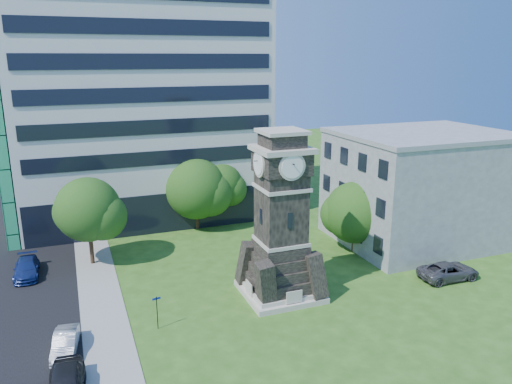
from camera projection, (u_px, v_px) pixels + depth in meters
name	position (u px, v px, depth m)	size (l,w,h in m)	color
ground	(252.00, 313.00, 34.17)	(160.00, 160.00, 0.00)	#2D5418
sidewalk	(102.00, 304.00, 35.39)	(3.00, 70.00, 0.06)	gray
clock_tower	(281.00, 227.00, 35.62)	(5.40, 5.40, 12.22)	beige
office_tall	(138.00, 84.00, 52.63)	(26.20, 15.11, 28.60)	silver
office_low	(420.00, 187.00, 46.90)	(15.20, 12.20, 10.40)	#A2A5A8
car_street_mid	(65.00, 343.00, 29.53)	(1.29, 3.71, 1.22)	#A0A1A7
car_street_north	(27.00, 268.00, 39.88)	(1.82, 4.49, 1.30)	navy
car_east_lot	(449.00, 271.00, 39.30)	(2.25, 4.89, 1.36)	#49494E
park_bench	(305.00, 288.00, 36.82)	(1.87, 0.50, 0.96)	black
street_sign	(157.00, 309.00, 31.90)	(0.54, 0.05, 2.27)	black
tree_nw	(89.00, 212.00, 41.25)	(5.91, 5.37, 7.50)	#332114
tree_nc	(197.00, 190.00, 50.11)	(6.76, 6.14, 7.27)	#332114
tree_ne	(221.00, 186.00, 51.56)	(5.14, 4.67, 6.60)	#332114
tree_east	(356.00, 214.00, 44.36)	(6.06, 5.51, 6.39)	#332114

